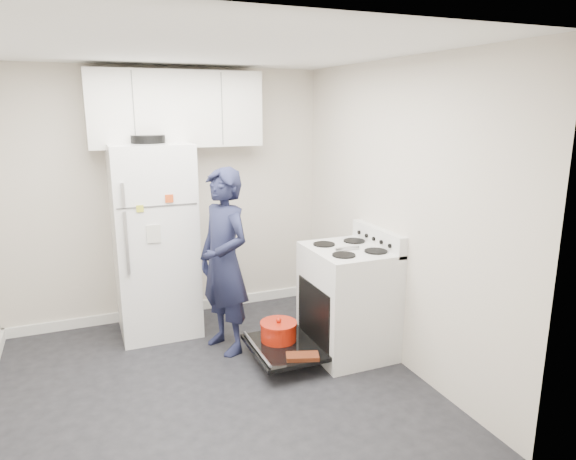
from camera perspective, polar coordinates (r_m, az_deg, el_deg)
name	(u,v)px	position (r m, az deg, el deg)	size (l,w,h in m)	color
room	(200,237)	(3.76, -9.74, -0.75)	(3.21, 3.21, 2.51)	black
electric_range	(347,302)	(4.54, 6.52, -7.91)	(0.66, 0.76, 1.10)	silver
open_oven_door	(281,339)	(4.47, -0.73, -12.00)	(0.55, 0.72, 0.24)	black
refrigerator	(154,239)	(4.98, -14.62, -1.01)	(0.72, 0.74, 1.87)	white
upper_cabinets	(176,109)	(5.05, -12.36, 13.00)	(1.60, 0.33, 0.70)	silver
person	(224,262)	(4.48, -7.11, -3.51)	(0.59, 0.39, 1.63)	#181C37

